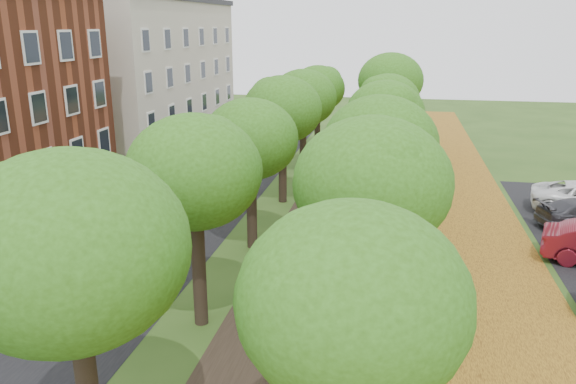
% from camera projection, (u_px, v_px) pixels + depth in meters
% --- Properties ---
extents(street_asphalt, '(8.00, 70.00, 0.01)m').
position_uv_depth(street_asphalt, '(158.00, 214.00, 25.99)').
color(street_asphalt, black).
rests_on(street_asphalt, ground).
extents(footpath, '(3.20, 70.00, 0.01)m').
position_uv_depth(footpath, '(318.00, 225.00, 24.62)').
color(footpath, black).
rests_on(footpath, ground).
extents(leaf_verge, '(7.50, 70.00, 0.01)m').
position_uv_depth(leaf_verge, '(435.00, 232.00, 23.70)').
color(leaf_verge, '#B78121').
rests_on(leaf_verge, ground).
extents(tree_row_west, '(3.96, 33.96, 6.15)m').
position_uv_depth(tree_row_west, '(268.00, 123.00, 23.74)').
color(tree_row_west, black).
rests_on(tree_row_west, ground).
extents(tree_row_east, '(3.96, 33.96, 6.15)m').
position_uv_depth(tree_row_east, '(383.00, 127.00, 22.86)').
color(tree_row_east, black).
rests_on(tree_row_east, ground).
extents(building_cream, '(10.30, 20.30, 10.40)m').
position_uv_depth(building_cream, '(133.00, 68.00, 43.15)').
color(building_cream, beige).
rests_on(building_cream, ground).
extents(bench, '(1.02, 1.96, 0.89)m').
position_uv_depth(bench, '(308.00, 308.00, 16.44)').
color(bench, '#27312A').
rests_on(bench, ground).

